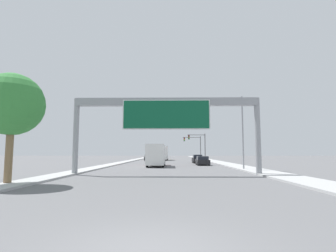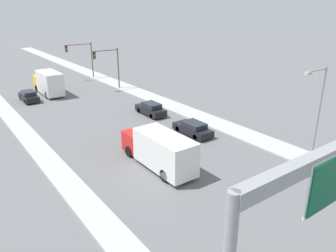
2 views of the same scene
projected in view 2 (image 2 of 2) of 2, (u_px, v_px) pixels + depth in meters
name	position (u px, v px, depth m)	size (l,w,h in m)	color
sidewalk_right	(119.00, 85.00, 55.07)	(3.00, 120.00, 0.15)	#ABABAB
car_near_center	(193.00, 128.00, 34.21)	(1.86, 4.63, 1.38)	black
car_far_left	(29.00, 96.00, 45.91)	(1.83, 4.42, 1.50)	black
car_near_right	(151.00, 109.00, 40.23)	(1.77, 4.54, 1.55)	black
truck_box_primary	(49.00, 83.00, 48.95)	(2.41, 7.74, 3.52)	yellow
truck_box_secondary	(159.00, 150.00, 27.07)	(2.41, 8.23, 3.09)	red
traffic_light_near_intersection	(110.00, 62.00, 50.76)	(4.33, 0.32, 6.50)	#4C4C4F
traffic_light_mid_block	(83.00, 55.00, 58.16)	(5.03, 0.32, 6.47)	#4C4C4F
street_lamp_right	(317.00, 110.00, 25.77)	(2.75, 0.28, 8.46)	gray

